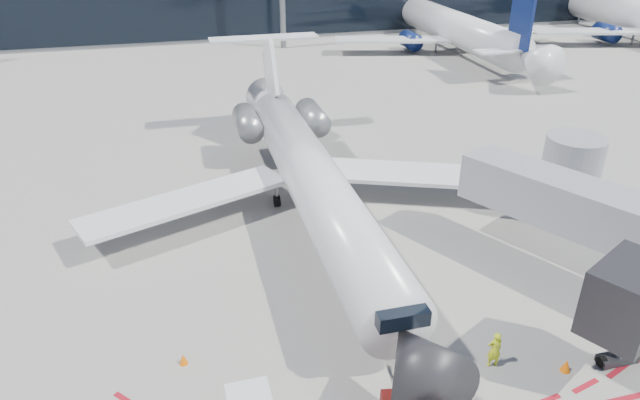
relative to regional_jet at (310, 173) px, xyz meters
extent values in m
plane|color=slate|center=(2.05, -4.95, -2.65)|extent=(260.00, 260.00, 0.00)
cube|color=silver|center=(2.05, -2.95, -2.64)|extent=(0.25, 40.00, 0.01)
cube|color=black|center=(2.05, 48.00, 2.35)|extent=(150.00, 0.20, 9.00)
cube|color=gray|center=(11.05, -9.45, 0.95)|extent=(8.22, 12.61, 2.30)
cube|color=black|center=(8.00, -15.19, 0.95)|extent=(3.86, 3.44, 2.60)
cylinder|color=slate|center=(8.80, -14.79, -1.45)|extent=(0.36, 0.36, 2.40)
cube|color=black|center=(8.80, -14.79, -2.43)|extent=(1.60, 0.60, 0.30)
cylinder|color=gray|center=(14.11, -3.71, -0.25)|extent=(3.20, 3.20, 4.80)
cylinder|color=black|center=(14.11, -3.71, -2.40)|extent=(4.00, 4.00, 0.50)
cylinder|color=silver|center=(0.00, -1.30, -0.04)|extent=(3.00, 24.45, 3.00)
cone|color=black|center=(0.00, -15.09, -0.04)|extent=(3.00, 3.11, 3.00)
cone|color=silver|center=(0.00, 12.92, -0.04)|extent=(3.00, 4.00, 3.00)
cube|color=black|center=(0.00, -13.31, 0.57)|extent=(1.89, 1.56, 0.61)
cube|color=silver|center=(-6.89, 0.36, -1.04)|extent=(11.91, 7.06, 0.35)
cube|color=silver|center=(6.89, 0.36, -1.04)|extent=(11.91, 7.06, 0.35)
cube|color=silver|center=(0.00, 11.81, 2.63)|extent=(0.28, 5.21, 5.31)
cube|color=silver|center=(0.00, 14.14, 4.63)|extent=(8.00, 1.78, 0.18)
cylinder|color=slate|center=(-2.28, 8.48, 0.24)|extent=(1.67, 3.78, 1.67)
cylinder|color=slate|center=(2.28, 8.48, 0.24)|extent=(1.67, 3.78, 1.67)
cylinder|color=black|center=(0.00, -11.53, -2.34)|extent=(0.24, 0.62, 0.62)
cylinder|color=black|center=(-1.67, 1.47, -2.29)|extent=(0.33, 0.71, 0.71)
cylinder|color=black|center=(1.67, 1.47, -2.29)|extent=(0.33, 0.71, 0.71)
cylinder|color=slate|center=(0.00, -11.53, -2.04)|extent=(0.20, 0.20, 1.22)
cylinder|color=slate|center=(0.11, -14.28, -2.27)|extent=(0.57, 2.77, 0.11)
imported|color=#CEE718|center=(4.00, -13.68, -1.85)|extent=(0.61, 0.43, 1.60)
cone|color=#FA6605|center=(-7.67, -10.57, -2.41)|extent=(0.34, 0.34, 0.47)
cone|color=#FA6605|center=(6.58, -14.67, -2.38)|extent=(0.39, 0.39, 0.54)
camera|label=1|loc=(-6.74, -28.26, 13.39)|focal=32.00mm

